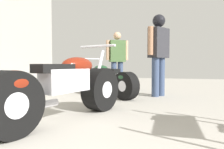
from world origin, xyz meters
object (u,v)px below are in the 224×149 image
at_px(motorcycle_black_naked, 107,81).
at_px(motorcycle_maroon_cruiser, 63,89).
at_px(mechanic_with_helmet, 159,48).
at_px(mechanic_in_blue, 117,57).

bearing_deg(motorcycle_black_naked, motorcycle_maroon_cruiser, -88.45).
xyz_separation_m(motorcycle_maroon_cruiser, mechanic_with_helmet, (1.05, 2.50, 0.68)).
xyz_separation_m(mechanic_in_blue, mechanic_with_helmet, (1.19, -0.98, 0.17)).
relative_size(motorcycle_black_naked, mechanic_with_helmet, 0.90).
xyz_separation_m(motorcycle_black_naked, mechanic_in_blue, (-0.09, 1.33, 0.57)).
bearing_deg(motorcycle_maroon_cruiser, motorcycle_black_naked, 91.55).
relative_size(motorcycle_maroon_cruiser, mechanic_with_helmet, 1.17).
height_order(motorcycle_maroon_cruiser, mechanic_in_blue, mechanic_in_blue).
height_order(motorcycle_black_naked, mechanic_with_helmet, mechanic_with_helmet).
distance_m(motorcycle_black_naked, mechanic_in_blue, 1.44).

